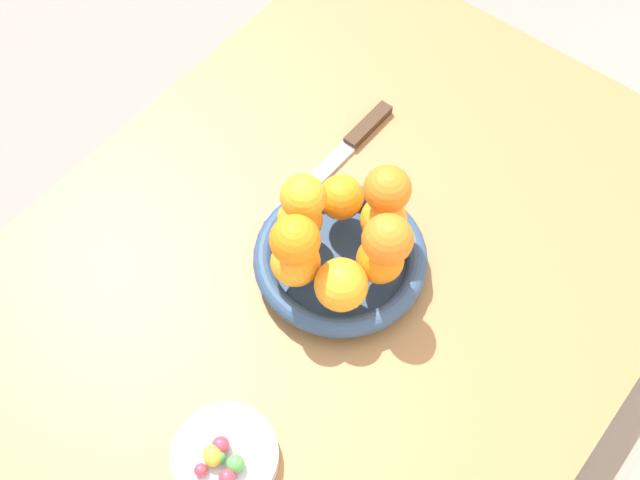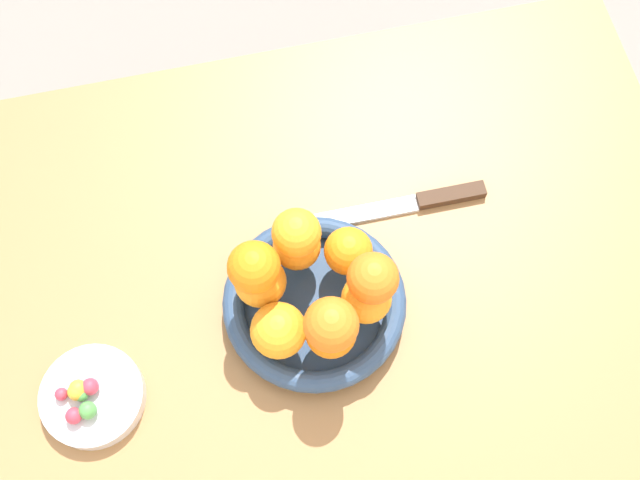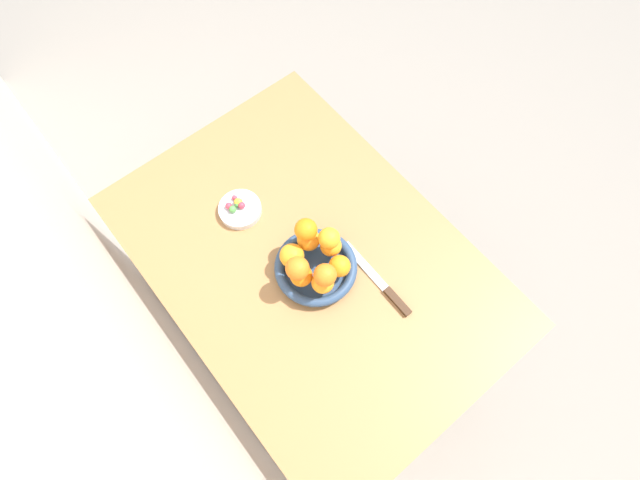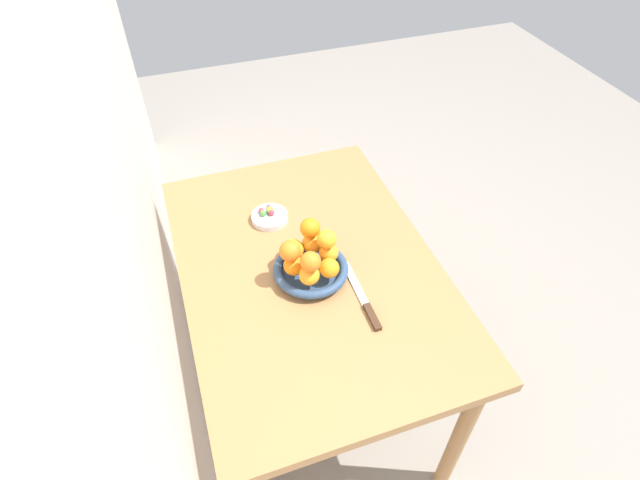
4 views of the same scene
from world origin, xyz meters
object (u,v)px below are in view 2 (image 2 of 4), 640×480
orange_6 (296,233)px  candy_ball_4 (90,387)px  fruit_bowl (314,303)px  candy_ball_0 (78,389)px  orange_5 (297,246)px  orange_9 (373,278)px  candy_ball_6 (74,416)px  candy_ball_5 (77,392)px  orange_1 (279,330)px  candy_ball_7 (61,394)px  candy_ball_1 (81,394)px  orange_2 (331,333)px  dining_table (285,330)px  orange_3 (366,298)px  orange_7 (254,267)px  candy_dish (93,397)px  candy_ball_3 (88,410)px  candy_ball_2 (76,388)px  orange_4 (348,251)px  orange_0 (260,282)px  knife (405,205)px  orange_8 (331,325)px

orange_6 → candy_ball_4: size_ratio=2.78×
fruit_bowl → candy_ball_0: size_ratio=10.16×
fruit_bowl → orange_5: orange_5 is taller
orange_9 → candy_ball_6: (0.36, 0.06, -0.10)m
orange_6 → candy_ball_5: (0.28, 0.10, -0.09)m
orange_1 → candy_ball_7: 0.26m
candy_ball_1 → candy_ball_5: 0.01m
candy_ball_4 → orange_2: bearing=178.5°
dining_table → candy_ball_4: bearing=12.7°
orange_3 → candy_ball_7: orange_3 is taller
fruit_bowl → candy_ball_5: (0.29, 0.05, 0.01)m
orange_9 → orange_7: bearing=-17.6°
fruit_bowl → orange_3: bearing=158.2°
orange_1 → orange_5: (-0.04, -0.10, -0.00)m
candy_dish → candy_ball_3: (0.00, 0.02, 0.02)m
orange_6 → candy_ball_7: bearing=18.2°
fruit_bowl → candy_ball_6: 0.31m
orange_2 → candy_ball_5: bearing=-1.0°
candy_ball_0 → candy_ball_5: same height
orange_7 → dining_table: bearing=151.4°
orange_1 → candy_dish: bearing=3.4°
orange_3 → candy_ball_0: (0.34, 0.02, -0.04)m
candy_ball_5 → dining_table: bearing=-167.5°
orange_6 → orange_9: bearing=134.5°
orange_9 → candy_ball_2: bearing=3.9°
orange_5 → orange_6: orange_6 is taller
orange_7 → candy_ball_0: bearing=16.1°
candy_dish → candy_ball_7: bearing=-10.6°
orange_5 → candy_ball_2: bearing=19.9°
orange_4 → candy_ball_5: 0.35m
candy_ball_7 → orange_0: bearing=-164.2°
orange_4 → candy_ball_4: size_ratio=2.87×
orange_7 → candy_dish: bearing=18.6°
orange_0 → knife: bearing=-156.8°
orange_4 → orange_5: bearing=-18.3°
orange_9 → candy_ball_0: (0.35, 0.03, -0.10)m
candy_ball_0 → orange_2: bearing=178.5°
orange_2 → candy_ball_3: size_ratio=2.82×
orange_8 → candy_ball_6: (0.30, 0.01, -0.10)m
orange_1 → candy_ball_4: bearing=1.8°
candy_dish → orange_9: size_ratio=2.09×
orange_8 → candy_ball_1: bearing=-1.7°
dining_table → fruit_bowl: size_ratio=4.95×
orange_4 → candy_ball_1: bearing=15.3°
fruit_bowl → candy_ball_6: bearing=14.3°
candy_ball_0 → candy_ball_5: 0.00m
orange_8 → orange_9: orange_8 is taller
candy_ball_0 → candy_ball_3: same height
candy_ball_6 → candy_ball_2: bearing=-100.0°
dining_table → orange_4: (-0.09, -0.03, 0.16)m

